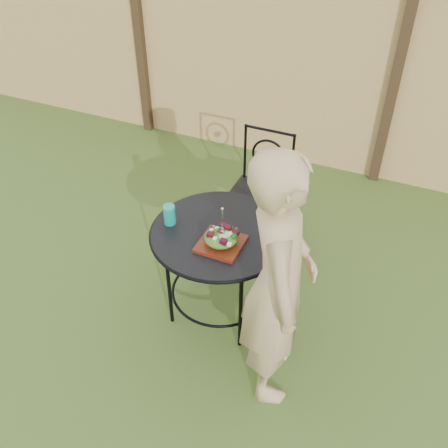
% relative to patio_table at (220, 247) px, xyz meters
% --- Properties ---
extents(ground, '(60.00, 60.00, 0.00)m').
position_rel_patio_table_xyz_m(ground, '(-0.59, 0.03, -0.59)').
color(ground, '#254416').
rests_on(ground, ground).
extents(fence, '(8.00, 0.12, 1.90)m').
position_rel_patio_table_xyz_m(fence, '(-0.59, 2.23, 0.36)').
color(fence, '#F0C276').
rests_on(fence, ground).
extents(patio_table, '(0.92, 0.92, 0.72)m').
position_rel_patio_table_xyz_m(patio_table, '(0.00, 0.00, 0.00)').
color(patio_table, black).
rests_on(patio_table, ground).
extents(patio_chair, '(0.46, 0.46, 0.95)m').
position_rel_patio_table_xyz_m(patio_chair, '(-0.04, 0.87, -0.08)').
color(patio_chair, black).
rests_on(patio_chair, ground).
extents(diner, '(0.58, 0.71, 1.67)m').
position_rel_patio_table_xyz_m(diner, '(0.53, -0.40, 0.25)').
color(diner, tan).
rests_on(diner, ground).
extents(salad_plate, '(0.27, 0.27, 0.02)m').
position_rel_patio_table_xyz_m(salad_plate, '(0.06, -0.12, 0.15)').
color(salad_plate, '#401409').
rests_on(salad_plate, patio_table).
extents(salad, '(0.21, 0.21, 0.08)m').
position_rel_patio_table_xyz_m(salad, '(0.06, -0.12, 0.20)').
color(salad, '#235614').
rests_on(salad, salad_plate).
extents(fork, '(0.01, 0.01, 0.18)m').
position_rel_patio_table_xyz_m(fork, '(0.07, -0.12, 0.33)').
color(fork, silver).
rests_on(fork, salad).
extents(drinking_glass, '(0.08, 0.08, 0.14)m').
position_rel_patio_table_xyz_m(drinking_glass, '(-0.34, -0.05, 0.21)').
color(drinking_glass, '#0D9E90').
rests_on(drinking_glass, patio_table).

